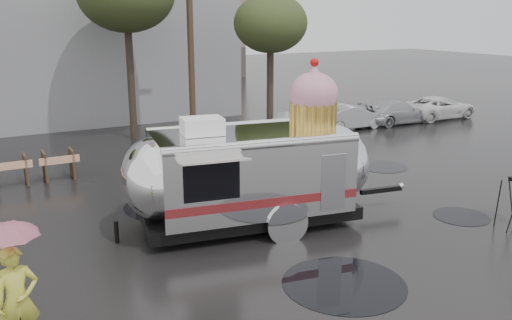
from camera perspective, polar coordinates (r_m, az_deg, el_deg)
ground at (r=12.36m, az=7.15°, el=-11.35°), size 120.00×120.00×0.00m
puddles at (r=15.09m, az=6.06°, el=-6.28°), size 10.71×11.19×0.01m
utility_pole at (r=24.69m, az=-6.92°, el=12.97°), size 1.60×0.28×9.00m
tree_right at (r=25.29m, az=1.54°, el=14.10°), size 3.36×3.36×6.42m
barricade_row at (r=19.59m, az=-24.39°, el=-0.96°), size 4.30×0.80×1.00m
parked_cars at (r=28.23m, az=12.79°, el=4.99°), size 13.20×1.90×1.50m
airstream_trailer at (r=14.17m, az=-0.31°, el=-0.93°), size 8.24×3.58×4.48m
person_left at (r=9.95m, az=-23.81°, el=-13.42°), size 0.72×0.52×1.89m
umbrella_pink at (r=9.54m, az=-24.44°, el=-8.09°), size 1.16×1.16×2.34m
tripod at (r=15.59m, az=25.04°, el=-3.71°), size 0.58×0.57×1.44m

